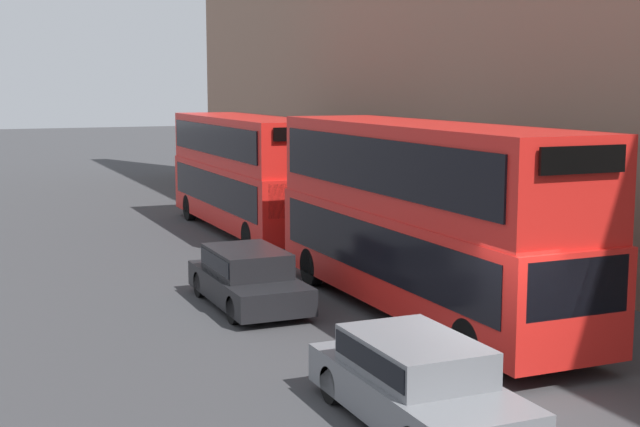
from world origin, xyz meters
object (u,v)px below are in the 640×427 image
bus_leading (423,211)px  car_hatchback (248,276)px  pedestrian (391,237)px  car_dark_sedan (416,379)px  bus_second_in_queue (246,169)px

bus_leading → car_hatchback: (-3.40, 2.42, -1.70)m
bus_leading → pedestrian: 6.74m
bus_leading → car_hatchback: 4.51m
car_dark_sedan → pedestrian: bearing=64.1°
car_dark_sedan → car_hatchback: car_dark_sedan is taller
bus_second_in_queue → car_dark_sedan: (-3.40, -18.44, -1.56)m
car_hatchback → bus_leading: bearing=-35.4°
pedestrian → bus_second_in_queue: bearing=109.9°
car_dark_sedan → pedestrian: (5.78, 11.87, -0.01)m
bus_leading → car_dark_sedan: size_ratio=2.44×
car_hatchback → pedestrian: pedestrian is taller
car_hatchback → pedestrian: size_ratio=2.76×
bus_leading → car_dark_sedan: bearing=-120.3°
bus_leading → bus_second_in_queue: 12.63m
car_hatchback → pedestrian: bearing=32.3°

